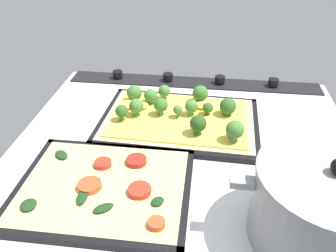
# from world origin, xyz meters

# --- Properties ---
(ground_plane) EXTENTS (0.74, 0.68, 0.03)m
(ground_plane) POSITION_xyz_m (0.00, 0.00, -0.01)
(ground_plane) COLOR silver
(stove_control_panel) EXTENTS (0.71, 0.07, 0.03)m
(stove_control_panel) POSITION_xyz_m (-0.00, -0.31, 0.01)
(stove_control_panel) COLOR black
(stove_control_panel) RESTS_ON ground_plane
(baking_tray_front) EXTENTS (0.37, 0.27, 0.01)m
(baking_tray_front) POSITION_xyz_m (0.02, -0.09, 0.00)
(baking_tray_front) COLOR black
(baking_tray_front) RESTS_ON ground_plane
(broccoli_pizza) EXTENTS (0.35, 0.25, 0.06)m
(broccoli_pizza) POSITION_xyz_m (0.02, -0.09, 0.02)
(broccoli_pizza) COLOR #D3B77F
(broccoli_pizza) RESTS_ON baking_tray_front
(baking_tray_back) EXTENTS (0.31, 0.26, 0.01)m
(baking_tray_back) POSITION_xyz_m (0.13, 0.15, 0.00)
(baking_tray_back) COLOR black
(baking_tray_back) RESTS_ON ground_plane
(veggie_pizza_back) EXTENTS (0.29, 0.23, 0.02)m
(veggie_pizza_back) POSITION_xyz_m (0.13, 0.15, 0.01)
(veggie_pizza_back) COLOR #C8BE74
(veggie_pizza_back) RESTS_ON baking_tray_back
(cooking_pot) EXTENTS (0.29, 0.22, 0.15)m
(cooking_pot) POSITION_xyz_m (-0.22, 0.21, 0.06)
(cooking_pot) COLOR gray
(cooking_pot) RESTS_ON ground_plane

